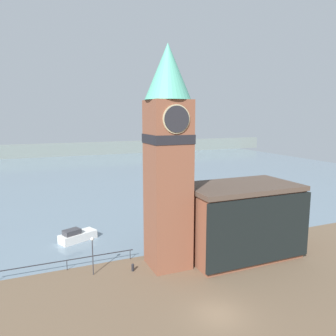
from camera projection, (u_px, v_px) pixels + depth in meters
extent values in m
plane|color=brown|center=(219.00, 315.00, 25.82)|extent=(160.00, 160.00, 0.00)
cube|color=slate|center=(82.00, 172.00, 92.01)|extent=(160.00, 120.00, 0.00)
cube|color=slate|center=(67.00, 149.00, 128.02)|extent=(180.00, 3.00, 5.00)
cube|color=#232328|center=(67.00, 260.00, 33.09)|extent=(13.89, 0.08, 0.08)
cylinder|color=#232328|center=(67.00, 265.00, 33.17)|extent=(0.07, 0.07, 1.05)
cylinder|color=#232328|center=(130.00, 255.00, 35.72)|extent=(0.07, 0.07, 1.05)
cube|color=brown|center=(168.00, 186.00, 33.15)|extent=(3.97, 3.97, 17.04)
cube|color=black|center=(168.00, 139.00, 32.40)|extent=(4.09, 4.09, 0.90)
cylinder|color=tan|center=(176.00, 119.00, 30.24)|extent=(2.72, 0.12, 2.72)
cylinder|color=#232328|center=(177.00, 119.00, 30.16)|extent=(2.47, 0.12, 2.47)
cylinder|color=tan|center=(187.00, 119.00, 32.88)|extent=(0.12, 2.72, 2.72)
cylinder|color=#232328|center=(187.00, 119.00, 32.91)|extent=(0.12, 2.47, 2.47)
cone|color=#51A88E|center=(168.00, 72.00, 31.39)|extent=(4.56, 4.56, 5.33)
cube|color=brown|center=(240.00, 222.00, 36.49)|extent=(12.05, 6.94, 7.59)
cube|color=#4C3D33|center=(241.00, 187.00, 35.85)|extent=(12.45, 7.34, 0.50)
cube|color=black|center=(261.00, 231.00, 33.17)|extent=(12.55, 0.30, 6.99)
cube|color=silver|center=(78.00, 237.00, 41.09)|extent=(4.92, 3.50, 1.02)
cube|color=#38383D|center=(72.00, 232.00, 40.38)|extent=(2.35, 1.98, 0.62)
cylinder|color=black|center=(133.00, 268.00, 33.04)|extent=(0.27, 0.27, 0.64)
sphere|color=black|center=(133.00, 265.00, 32.99)|extent=(0.28, 0.28, 0.28)
cylinder|color=#2D2D33|center=(93.00, 257.00, 32.02)|extent=(0.10, 0.10, 3.60)
sphere|color=silver|center=(92.00, 239.00, 31.72)|extent=(0.32, 0.32, 0.32)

